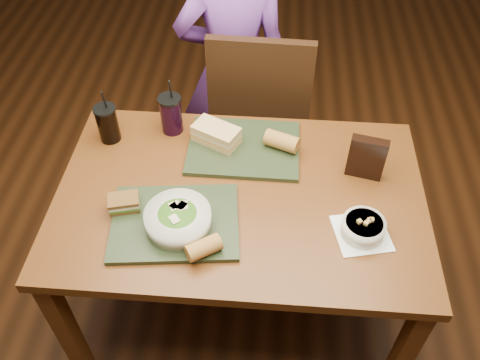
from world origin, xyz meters
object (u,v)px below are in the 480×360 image
at_px(tray_near, 175,222).
at_px(salad_bowl, 178,218).
at_px(chair_far, 259,113).
at_px(baguette_far, 282,141).
at_px(dining_table, 240,210).
at_px(baguette_near, 204,248).
at_px(sandwich_near, 124,203).
at_px(tray_far, 244,148).
at_px(soup_bowl, 363,228).
at_px(chip_bag, 367,158).
at_px(diner, 233,69).
at_px(sandwich_far, 216,134).
at_px(cup_cola, 108,123).
at_px(cup_berry, 171,114).

xyz_separation_m(tray_near, salad_bowl, (0.02, -0.02, 0.05)).
bearing_deg(chair_far, baguette_far, -77.11).
bearing_deg(baguette_far, dining_table, -121.16).
bearing_deg(baguette_near, sandwich_near, 150.43).
height_order(tray_far, soup_bowl, soup_bowl).
bearing_deg(chip_bag, diner, 140.93).
bearing_deg(chair_far, chip_bag, -53.68).
relative_size(chair_far, diner, 0.71).
xyz_separation_m(diner, sandwich_far, (-0.01, -0.56, 0.09)).
bearing_deg(soup_bowl, cup_cola, 157.12).
xyz_separation_m(chair_far, sandwich_far, (-0.15, -0.43, 0.24)).
height_order(soup_bowl, cup_berry, cup_berry).
height_order(salad_bowl, chip_bag, chip_bag).
bearing_deg(soup_bowl, tray_near, -179.27).
relative_size(dining_table, diner, 0.91).
xyz_separation_m(sandwich_near, cup_berry, (0.09, 0.43, 0.04)).
distance_m(tray_near, tray_far, 0.43).
distance_m(dining_table, soup_bowl, 0.45).
bearing_deg(dining_table, tray_near, -143.29).
height_order(tray_far, chip_bag, chip_bag).
bearing_deg(salad_bowl, tray_near, 132.72).
distance_m(tray_far, cup_cola, 0.53).
bearing_deg(sandwich_near, chip_bag, 16.09).
distance_m(salad_bowl, cup_cola, 0.54).
bearing_deg(sandwich_far, diner, 88.52).
distance_m(dining_table, salad_bowl, 0.29).
distance_m(tray_far, salad_bowl, 0.44).
distance_m(dining_table, tray_near, 0.27).
bearing_deg(tray_far, sandwich_far, 169.13).
bearing_deg(tray_far, baguette_near, -100.00).
distance_m(sandwich_near, chip_bag, 0.86).
xyz_separation_m(cup_cola, chip_bag, (0.96, -0.12, 0.01)).
distance_m(chair_far, sandwich_near, 0.92).
relative_size(tray_far, baguette_far, 3.28).
xyz_separation_m(tray_near, sandwich_near, (-0.18, 0.04, 0.03)).
bearing_deg(tray_far, cup_cola, 177.42).
distance_m(dining_table, chip_bag, 0.49).
xyz_separation_m(salad_bowl, chip_bag, (0.63, 0.30, 0.03)).
height_order(dining_table, tray_near, tray_near).
height_order(baguette_near, chip_bag, chip_bag).
distance_m(sandwich_far, cup_berry, 0.20).
bearing_deg(tray_far, cup_berry, 162.12).
bearing_deg(baguette_near, tray_near, 133.26).
relative_size(tray_far, baguette_near, 3.80).
xyz_separation_m(salad_bowl, baguette_near, (0.10, -0.10, -0.01)).
distance_m(baguette_near, cup_cola, 0.68).
height_order(tray_near, sandwich_near, sandwich_near).
distance_m(tray_far, sandwich_far, 0.12).
distance_m(diner, cup_berry, 0.54).
distance_m(salad_bowl, sandwich_near, 0.20).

